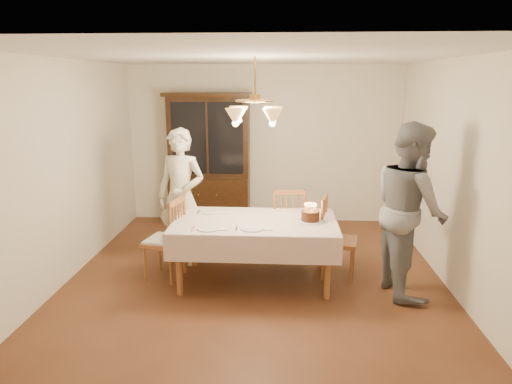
# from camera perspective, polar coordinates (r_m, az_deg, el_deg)

# --- Properties ---
(ground) EXTENTS (5.00, 5.00, 0.00)m
(ground) POSITION_cam_1_polar(r_m,az_deg,el_deg) (5.60, -0.12, -10.98)
(ground) COLOR #502917
(ground) RESTS_ON ground
(room_shell) EXTENTS (5.00, 5.00, 5.00)m
(room_shell) POSITION_cam_1_polar(r_m,az_deg,el_deg) (5.15, -0.13, 5.22)
(room_shell) COLOR white
(room_shell) RESTS_ON ground
(dining_table) EXTENTS (1.90, 1.10, 0.76)m
(dining_table) POSITION_cam_1_polar(r_m,az_deg,el_deg) (5.35, -0.12, -4.33)
(dining_table) COLOR brown
(dining_table) RESTS_ON ground
(china_hutch) EXTENTS (1.38, 0.54, 2.16)m
(china_hutch) POSITION_cam_1_polar(r_m,az_deg,el_deg) (7.54, -5.83, 3.76)
(china_hutch) COLOR black
(china_hutch) RESTS_ON ground
(chair_far_side) EXTENTS (0.49, 0.48, 1.00)m
(chair_far_side) POSITION_cam_1_polar(r_m,az_deg,el_deg) (6.09, 3.89, -4.46)
(chair_far_side) COLOR brown
(chair_far_side) RESTS_ON ground
(chair_left_end) EXTENTS (0.51, 0.53, 1.00)m
(chair_left_end) POSITION_cam_1_polar(r_m,az_deg,el_deg) (5.64, -11.31, -6.12)
(chair_left_end) COLOR brown
(chair_left_end) RESTS_ON ground
(chair_right_end) EXTENTS (0.50, 0.52, 1.00)m
(chair_right_end) POSITION_cam_1_polar(r_m,az_deg,el_deg) (5.65, 10.19, -6.15)
(chair_right_end) COLOR brown
(chair_right_end) RESTS_ON ground
(elderly_woman) EXTENTS (0.74, 0.58, 1.77)m
(elderly_woman) POSITION_cam_1_polar(r_m,az_deg,el_deg) (5.95, -9.32, -0.62)
(elderly_woman) COLOR beige
(elderly_woman) RESTS_ON ground
(adult_in_grey) EXTENTS (0.85, 1.03, 1.93)m
(adult_in_grey) POSITION_cam_1_polar(r_m,az_deg,el_deg) (5.31, 18.67, -2.05)
(adult_in_grey) COLOR slate
(adult_in_grey) RESTS_ON ground
(birthday_cake) EXTENTS (0.30, 0.30, 0.21)m
(birthday_cake) POSITION_cam_1_polar(r_m,az_deg,el_deg) (5.31, 6.81, -3.05)
(birthday_cake) COLOR white
(birthday_cake) RESTS_ON dining_table
(place_setting_near_left) EXTENTS (0.40, 0.25, 0.02)m
(place_setting_near_left) POSITION_cam_1_polar(r_m,az_deg,el_deg) (5.05, -5.84, -4.55)
(place_setting_near_left) COLOR white
(place_setting_near_left) RESTS_ON dining_table
(place_setting_near_right) EXTENTS (0.41, 0.26, 0.02)m
(place_setting_near_right) POSITION_cam_1_polar(r_m,az_deg,el_deg) (5.03, -0.30, -4.56)
(place_setting_near_right) COLOR white
(place_setting_near_right) RESTS_ON dining_table
(place_setting_far_left) EXTENTS (0.41, 0.26, 0.02)m
(place_setting_far_left) POSITION_cam_1_polar(r_m,az_deg,el_deg) (5.66, -5.33, -2.49)
(place_setting_far_left) COLOR white
(place_setting_far_left) RESTS_ON dining_table
(chandelier) EXTENTS (0.62, 0.62, 0.73)m
(chandelier) POSITION_cam_1_polar(r_m,az_deg,el_deg) (5.10, -0.13, 9.62)
(chandelier) COLOR #BF8C3F
(chandelier) RESTS_ON ground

